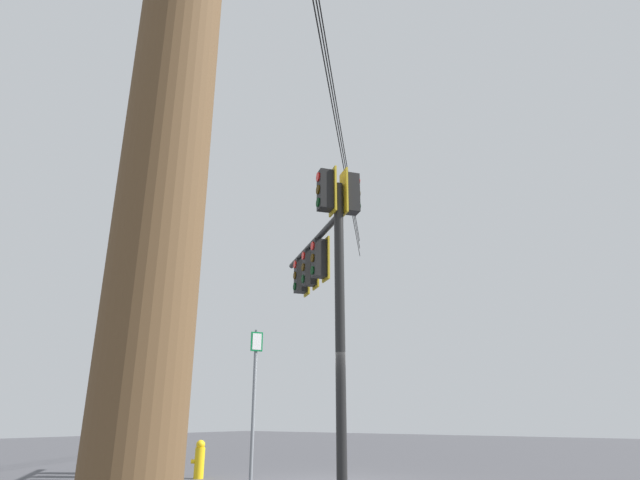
# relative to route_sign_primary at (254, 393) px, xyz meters

# --- Properties ---
(signal_mast_assembly) EXTENTS (2.98, 3.66, 6.45)m
(signal_mast_assembly) POSITION_rel_route_sign_primary_xyz_m (1.17, -0.93, 2.88)
(signal_mast_assembly) COLOR black
(signal_mast_assembly) RESTS_ON ground
(route_sign_primary) EXTENTS (0.23, 0.15, 3.03)m
(route_sign_primary) POSITION_rel_route_sign_primary_xyz_m (0.00, 0.00, 0.00)
(route_sign_primary) COLOR slate
(route_sign_primary) RESTS_ON ground
(fire_hydrant) EXTENTS (0.28, 0.27, 0.81)m
(fire_hydrant) POSITION_rel_route_sign_primary_xyz_m (0.68, 2.19, -1.36)
(fire_hydrant) COLOR yellow
(fire_hydrant) RESTS_ON ground
(overhead_wire_span) EXTENTS (16.24, 8.64, 1.06)m
(overhead_wire_span) POSITION_rel_route_sign_primary_xyz_m (1.28, -1.33, 5.96)
(overhead_wire_span) COLOR black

